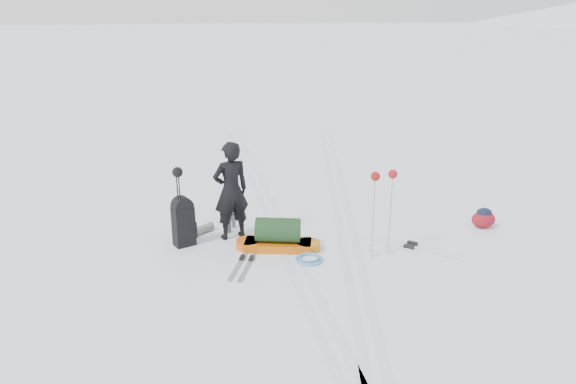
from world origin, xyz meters
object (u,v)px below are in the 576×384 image
pulk_sled (278,237)px  ski_poles_black (178,182)px  skier (231,191)px  expedition_rucksack (186,222)px

pulk_sled → ski_poles_black: size_ratio=1.05×
pulk_sled → ski_poles_black: 1.94m
skier → pulk_sled: size_ratio=1.17×
expedition_rucksack → ski_poles_black: 0.79m
expedition_rucksack → pulk_sled: bearing=-42.0°
ski_poles_black → skier: bearing=27.9°
skier → ski_poles_black: (-0.88, -0.31, 0.29)m
pulk_sled → expedition_rucksack: size_ratio=1.68×
pulk_sled → expedition_rucksack: 1.64m
expedition_rucksack → ski_poles_black: ski_poles_black is taller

